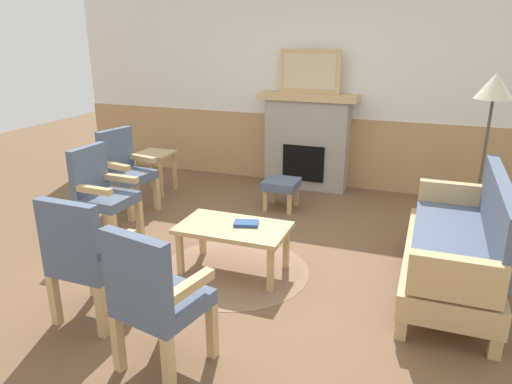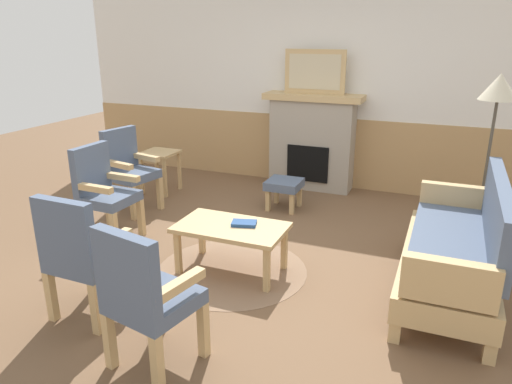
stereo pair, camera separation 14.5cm
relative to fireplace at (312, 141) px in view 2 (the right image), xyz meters
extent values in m
plane|color=brown|center=(0.00, -2.35, -0.65)|extent=(14.00, 14.00, 0.00)
cube|color=white|center=(0.00, 0.25, 0.70)|extent=(7.20, 0.12, 2.70)
cube|color=tan|center=(0.00, 0.18, -0.18)|extent=(7.20, 0.02, 0.95)
cube|color=#A39989|center=(0.00, 0.00, -0.05)|extent=(1.10, 0.36, 1.20)
cube|color=black|center=(0.00, -0.19, -0.27)|extent=(0.56, 0.02, 0.48)
cube|color=tan|center=(0.00, 0.00, 0.59)|extent=(1.30, 0.44, 0.08)
cube|color=tan|center=(0.00, 0.00, 0.91)|extent=(0.80, 0.03, 0.56)
cube|color=beige|center=(0.00, -0.02, 0.91)|extent=(0.68, 0.01, 0.44)
cube|color=tan|center=(1.51, -1.45, -0.57)|extent=(0.08, 0.08, 0.16)
cube|color=tan|center=(1.51, -3.13, -0.57)|extent=(0.08, 0.08, 0.16)
cube|color=tan|center=(2.11, -1.45, -0.57)|extent=(0.08, 0.08, 0.16)
cube|color=tan|center=(2.11, -3.13, -0.57)|extent=(0.08, 0.08, 0.16)
cube|color=tan|center=(1.81, -2.29, -0.39)|extent=(0.70, 1.80, 0.20)
cube|color=slate|center=(1.81, -2.29, -0.23)|extent=(0.60, 1.70, 0.12)
cube|color=slate|center=(2.11, -2.29, 0.08)|extent=(0.10, 1.70, 0.50)
cube|color=tan|center=(1.81, -1.44, -0.12)|extent=(0.60, 0.10, 0.30)
cube|color=tan|center=(1.81, -3.14, -0.12)|extent=(0.60, 0.10, 0.30)
cube|color=tan|center=(-0.40, -2.85, -0.45)|extent=(0.05, 0.05, 0.40)
cube|color=tan|center=(0.44, -2.85, -0.45)|extent=(0.05, 0.05, 0.40)
cube|color=tan|center=(-0.40, -2.41, -0.45)|extent=(0.05, 0.05, 0.40)
cube|color=tan|center=(0.44, -2.41, -0.45)|extent=(0.05, 0.05, 0.40)
cube|color=tan|center=(0.02, -2.63, -0.23)|extent=(0.96, 0.56, 0.04)
cylinder|color=#896B51|center=(0.02, -2.63, -0.65)|extent=(1.35, 1.35, 0.01)
cube|color=navy|center=(0.12, -2.57, -0.20)|extent=(0.24, 0.19, 0.03)
cube|color=tan|center=(-0.22, -1.09, -0.52)|extent=(0.05, 0.05, 0.26)
cube|color=tan|center=(0.08, -1.09, -0.52)|extent=(0.05, 0.05, 0.26)
cube|color=tan|center=(-0.22, -0.79, -0.52)|extent=(0.05, 0.05, 0.26)
cube|color=tan|center=(0.08, -0.79, -0.52)|extent=(0.05, 0.05, 0.26)
cube|color=slate|center=(-0.07, -0.94, -0.34)|extent=(0.40, 0.40, 0.10)
cube|color=tan|center=(-1.45, -1.52, -0.45)|extent=(0.07, 0.07, 0.40)
cube|color=tan|center=(-1.54, -1.93, -0.45)|extent=(0.07, 0.07, 0.40)
cube|color=tan|center=(-1.86, -1.43, -0.45)|extent=(0.07, 0.07, 0.40)
cube|color=tan|center=(-1.95, -1.84, -0.45)|extent=(0.07, 0.07, 0.40)
cube|color=slate|center=(-1.70, -1.68, -0.20)|extent=(0.57, 0.57, 0.10)
cube|color=slate|center=(-1.89, -1.64, 0.09)|extent=(0.18, 0.49, 0.48)
cube|color=tan|center=(-1.66, -1.48, -0.03)|extent=(0.44, 0.16, 0.06)
cube|color=tan|center=(-1.74, -1.88, -0.03)|extent=(0.44, 0.16, 0.06)
cube|color=tan|center=(-1.20, -2.27, -0.45)|extent=(0.06, 0.06, 0.40)
cube|color=tan|center=(-1.21, -2.69, -0.45)|extent=(0.06, 0.06, 0.40)
cube|color=tan|center=(-1.62, -2.25, -0.45)|extent=(0.06, 0.06, 0.40)
cube|color=tan|center=(-1.63, -2.67, -0.45)|extent=(0.06, 0.06, 0.40)
cube|color=slate|center=(-1.41, -2.47, -0.20)|extent=(0.50, 0.50, 0.10)
cube|color=slate|center=(-1.61, -2.46, 0.09)|extent=(0.10, 0.48, 0.48)
cube|color=tan|center=(-1.41, -2.26, -0.03)|extent=(0.44, 0.09, 0.06)
cube|color=tan|center=(-1.42, -2.67, -0.03)|extent=(0.44, 0.09, 0.06)
cube|color=tan|center=(-0.88, -3.41, -0.45)|extent=(0.06, 0.06, 0.40)
cube|color=tan|center=(-0.46, -3.42, -0.45)|extent=(0.06, 0.06, 0.40)
cube|color=tan|center=(-0.89, -3.83, -0.45)|extent=(0.06, 0.06, 0.40)
cube|color=tan|center=(-0.47, -3.84, -0.45)|extent=(0.06, 0.06, 0.40)
cube|color=slate|center=(-0.67, -3.63, -0.20)|extent=(0.49, 0.49, 0.10)
cube|color=slate|center=(-0.68, -3.83, 0.09)|extent=(0.48, 0.09, 0.48)
cube|color=tan|center=(-0.88, -3.62, -0.03)|extent=(0.08, 0.44, 0.06)
cube|color=tan|center=(-0.47, -3.63, -0.03)|extent=(0.08, 0.44, 0.06)
cube|color=tan|center=(-0.06, -3.69, -0.45)|extent=(0.07, 0.07, 0.40)
cube|color=tan|center=(0.35, -3.77, -0.45)|extent=(0.07, 0.07, 0.40)
cube|color=tan|center=(-0.14, -4.10, -0.45)|extent=(0.07, 0.07, 0.40)
cube|color=tan|center=(0.27, -4.18, -0.45)|extent=(0.07, 0.07, 0.40)
cube|color=slate|center=(0.11, -3.94, -0.20)|extent=(0.57, 0.57, 0.10)
cube|color=slate|center=(0.07, -4.13, 0.09)|extent=(0.49, 0.18, 0.48)
cube|color=tan|center=(-0.09, -3.89, -0.03)|extent=(0.16, 0.45, 0.06)
cube|color=tan|center=(0.31, -3.98, -0.03)|extent=(0.16, 0.45, 0.06)
cube|color=tan|center=(-1.99, -0.77, -0.39)|extent=(0.04, 0.04, 0.52)
cube|color=tan|center=(-1.63, -0.77, -0.39)|extent=(0.04, 0.04, 0.52)
cube|color=tan|center=(-1.99, -1.13, -0.39)|extent=(0.04, 0.04, 0.52)
cube|color=tan|center=(-1.63, -1.13, -0.39)|extent=(0.04, 0.04, 0.52)
cube|color=tan|center=(-1.81, -0.95, -0.12)|extent=(0.44, 0.44, 0.03)
cylinder|color=#332D28|center=(2.08, -0.99, -0.64)|extent=(0.24, 0.24, 0.03)
cylinder|color=#4C473D|center=(2.08, -0.99, 0.08)|extent=(0.03, 0.03, 1.40)
cone|color=beige|center=(2.08, -0.99, 0.90)|extent=(0.36, 0.36, 0.25)
camera|label=1|loc=(1.55, -6.16, 1.40)|focal=33.36mm
camera|label=2|loc=(1.68, -6.10, 1.40)|focal=33.36mm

